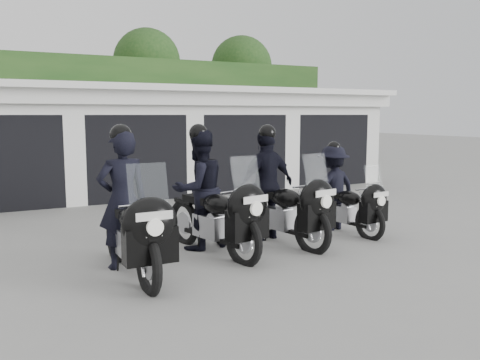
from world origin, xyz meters
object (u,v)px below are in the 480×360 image
police_bike_a (129,214)px  police_bike_d (339,192)px  police_bike_c (274,191)px  police_bike_b (207,197)px

police_bike_a → police_bike_d: police_bike_a is taller
police_bike_c → police_bike_d: bearing=-6.0°
police_bike_c → police_bike_d: 1.50m
police_bike_a → police_bike_b: 1.56m
police_bike_b → police_bike_d: bearing=-8.1°
police_bike_b → police_bike_c: police_bike_b is taller
police_bike_a → police_bike_d: 4.31m
police_bike_c → police_bike_a: bearing=-176.1°
police_bike_b → police_bike_d: size_ratio=1.20×
police_bike_a → police_bike_c: bearing=13.7°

